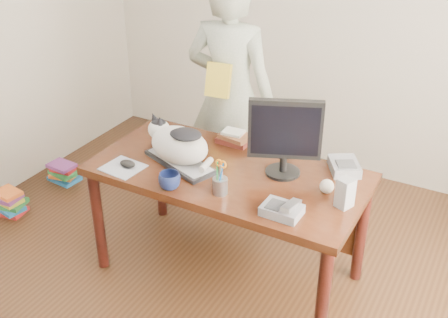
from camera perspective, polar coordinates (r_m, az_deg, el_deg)
room at (r=2.54m, az=-6.02°, el=4.62°), size 4.50×4.50×4.50m
desk at (r=3.40m, az=1.05°, el=-2.73°), size 1.60×0.80×0.75m
keyboard at (r=3.34m, az=-4.47°, el=-0.28°), size 0.52×0.34×0.03m
cat at (r=3.29m, az=-4.74°, el=1.67°), size 0.47×0.34×0.27m
monitor at (r=3.12m, az=6.21°, el=2.55°), size 0.40×0.26×0.46m
pen_cup at (r=3.03m, az=-0.39°, el=-2.56°), size 0.09×0.09×0.21m
mousepad at (r=3.34m, az=-10.22°, el=-0.85°), size 0.24×0.22×0.01m
mouse at (r=3.34m, az=-9.77°, el=-0.48°), size 0.11×0.07×0.04m
coffee_mug at (r=3.09m, az=-5.56°, el=-2.23°), size 0.17×0.17×0.10m
phone at (r=2.88m, az=5.98°, el=-5.13°), size 0.20×0.17×0.09m
speaker at (r=2.97m, az=12.20°, el=-3.38°), size 0.10×0.10×0.16m
baseball at (r=3.09m, az=10.40°, el=-2.75°), size 0.08×0.08×0.08m
book_stack at (r=3.57m, az=1.09°, el=2.18°), size 0.22×0.17×0.08m
calculator at (r=3.32m, az=12.13°, el=-0.73°), size 0.24×0.26×0.06m
person at (r=3.95m, az=0.64°, el=6.41°), size 0.68×0.48×1.75m
held_book at (r=3.75m, az=-0.59°, el=8.01°), size 0.17×0.12×0.23m
book_pile_a at (r=4.48m, az=-21.04°, el=-4.12°), size 0.27×0.22×0.18m
book_pile_b at (r=4.78m, az=-15.97°, el=-1.32°), size 0.26×0.20×0.15m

